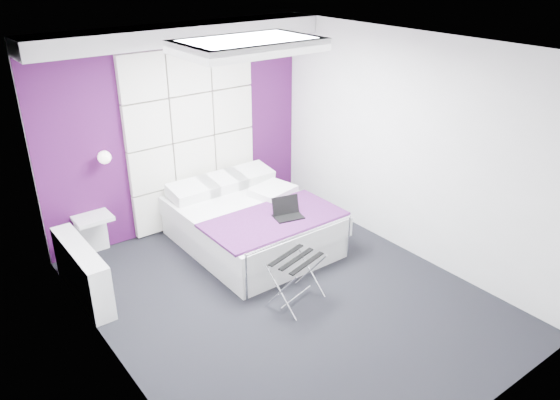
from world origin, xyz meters
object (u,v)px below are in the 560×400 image
Objects in this scene: wall_lamp at (103,156)px; luggage_rack at (296,280)px; radiator at (82,272)px; bed at (251,223)px; laptop at (286,212)px; nightstand at (93,218)px.

luggage_rack is at bearing -63.81° from wall_lamp.
bed is (2.05, -0.13, -0.01)m from radiator.
wall_lamp is 0.08× the size of bed.
luggage_rack is 0.98m from laptop.
radiator is at bearing 176.87° from laptop.
radiator is 2.25× the size of luggage_rack.
nightstand is 2.26m from laptop.
radiator is 2.24m from luggage_rack.
bed is at bearing -27.40° from nightstand.
nightstand reaches higher than luggage_rack.
radiator reaches higher than nightstand.
wall_lamp is at bearing 9.52° from nightstand.
laptop is (0.15, -0.52, 0.31)m from bed.
luggage_rack is (1.08, -2.20, -0.96)m from wall_lamp.
wall_lamp reaches higher than bed.
laptop is (0.48, 0.79, 0.34)m from luggage_rack.
radiator is 0.62× the size of bed.
nightstand is at bearing 152.60° from bed.
radiator is 0.85m from nightstand.
nightstand is (0.40, 0.72, 0.21)m from radiator.
wall_lamp is 1.35m from radiator.
radiator is (-0.64, -0.76, -0.92)m from wall_lamp.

